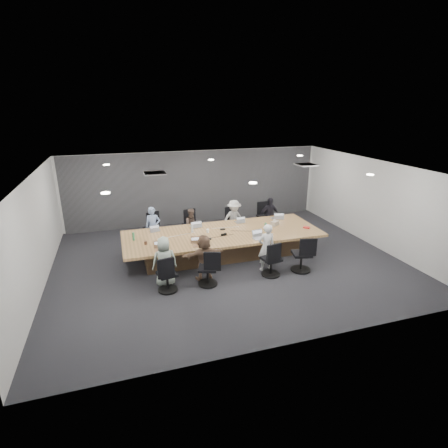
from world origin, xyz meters
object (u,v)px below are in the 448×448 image
object	(u,v)px
person_1	(192,226)
snack_packet	(307,227)
chair_1	(190,227)
stapler	(224,234)
chair_2	(231,224)
mug_brown	(146,243)
person_3	(269,216)
laptop_3	(276,218)
laptop_5	(199,245)
bottle_green_left	(134,236)
chair_4	(167,277)
conference_table	(223,243)
person_5	(204,257)
bottle_green_right	(265,227)
laptop_2	(239,222)
chair_7	(302,256)
laptop_1	(196,226)
person_6	(266,247)
chair_6	(271,262)
canvas_bag	(275,223)
person_0	(153,227)
laptop_4	(161,250)
chair_0	(152,231)
laptop_6	(259,238)
bottle_clear	(192,228)
person_2	(234,219)
chair_3	(265,219)
person_4	(165,261)
chair_5	(208,271)
laptop_0	(155,230)

from	to	relation	value
person_1	snack_packet	world-z (taller)	person_1
chair_1	stapler	distance (m)	2.07
chair_2	mug_brown	distance (m)	3.75
person_3	laptop_3	world-z (taller)	person_3
laptop_5	bottle_green_left	world-z (taller)	bottle_green_left
laptop_5	snack_packet	world-z (taller)	snack_packet
chair_4	laptop_3	distance (m)	4.85
chair_2	person_1	xyz separation A→B (m)	(-1.49, -0.35, 0.23)
mug_brown	laptop_3	bearing A→B (deg)	13.28
conference_table	person_5	xyz separation A→B (m)	(-0.95, -1.35, 0.23)
chair_2	bottle_green_right	bearing A→B (deg)	93.29
stapler	person_1	bearing A→B (deg)	96.71
laptop_2	chair_1	bearing A→B (deg)	-32.30
chair_7	bottle_green_right	distance (m)	1.59
snack_packet	conference_table	bearing A→B (deg)	171.16
laptop_1	person_6	bearing A→B (deg)	119.21
chair_6	canvas_bag	bearing A→B (deg)	51.91
laptop_2	laptop_1	bearing A→B (deg)	-1.10
person_3	person_5	xyz separation A→B (m)	(-3.10, -2.70, -0.03)
person_0	snack_packet	xyz separation A→B (m)	(4.62, -1.76, 0.09)
chair_2	stapler	size ratio (longest dim) A/B	4.05
person_1	mug_brown	size ratio (longest dim) A/B	11.86
laptop_4	mug_brown	world-z (taller)	mug_brown
chair_2	canvas_bag	xyz separation A→B (m)	(0.98, -1.56, 0.45)
chair_0	chair_2	size ratio (longest dim) A/B	1.15
person_5	person_3	bearing A→B (deg)	-143.48
person_0	laptop_5	xyz separation A→B (m)	(1.03, -2.15, 0.08)
person_1	laptop_4	distance (m)	2.53
person_1	laptop_6	size ratio (longest dim) A/B	3.56
bottle_green_left	bottle_green_right	size ratio (longest dim) A/B	0.93
person_0	bottle_clear	bearing A→B (deg)	-39.27
chair_2	person_0	world-z (taller)	person_0
person_6	bottle_clear	distance (m)	2.42
laptop_6	person_2	bearing A→B (deg)	84.17
chair_2	canvas_bag	size ratio (longest dim) A/B	2.71
laptop_1	canvas_bag	distance (m)	2.55
person_1	laptop_4	xyz separation A→B (m)	(-1.32, -2.15, 0.16)
chair_7	stapler	xyz separation A→B (m)	(-1.82, 1.46, 0.34)
chair_3	person_4	xyz separation A→B (m)	(-4.15, -3.05, 0.22)
person_0	chair_2	bearing A→B (deg)	11.01
chair_7	canvas_bag	world-z (taller)	canvas_bag
chair_5	mug_brown	world-z (taller)	mug_brown
person_3	person_4	xyz separation A→B (m)	(-4.15, -2.70, -0.01)
chair_5	laptop_1	size ratio (longest dim) A/B	2.24
bottle_green_left	laptop_6	bearing A→B (deg)	-15.43
laptop_0	laptop_4	world-z (taller)	same
bottle_green_left	snack_packet	size ratio (longest dim) A/B	1.21
chair_2	person_6	world-z (taller)	person_6
person_0	bottle_green_left	distance (m)	1.38
person_4	person_6	xyz separation A→B (m)	(2.83, 0.00, 0.03)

